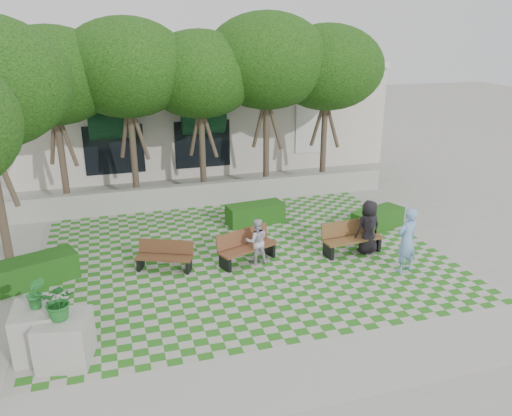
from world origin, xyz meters
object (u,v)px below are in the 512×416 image
object	(u,v)px
planter_back	(42,328)
person_white	(257,241)
bench_east	(351,238)
hedge_west	(36,271)
hedge_midright	(255,214)
planter_front	(63,330)
hedge_east	(378,219)
person_dark	(368,227)
person_blue	(407,240)
bench_west	(165,256)
bench_mid	(246,247)

from	to	relation	value
planter_back	person_white	world-z (taller)	planter_back
bench_east	hedge_west	bearing A→B (deg)	170.86
hedge_midright	planter_front	xyz separation A→B (m)	(-6.15, -6.55, 0.39)
planter_back	hedge_west	bearing A→B (deg)	98.19
hedge_east	planter_front	distance (m)	11.22
person_dark	hedge_east	bearing A→B (deg)	-137.31
hedge_west	person_blue	xyz separation A→B (m)	(10.19, -2.30, 0.60)
person_blue	person_white	xyz separation A→B (m)	(-3.96, 1.79, -0.27)
person_white	hedge_west	bearing A→B (deg)	0.66
hedge_midright	hedge_west	bearing A→B (deg)	-159.74
hedge_midright	planter_front	world-z (taller)	planter_front
bench_west	planter_front	bearing A→B (deg)	-100.84
person_blue	bench_mid	bearing A→B (deg)	-39.81
hedge_west	person_dark	distance (m)	9.84
bench_east	person_white	xyz separation A→B (m)	(-3.07, 0.16, 0.22)
bench_east	hedge_midright	distance (m)	3.95
hedge_west	person_white	xyz separation A→B (m)	(6.23, -0.52, 0.33)
bench_west	hedge_west	xyz separation A→B (m)	(-3.52, 0.18, -0.04)
person_blue	person_white	distance (m)	4.36
planter_front	hedge_east	bearing A→B (deg)	25.26
bench_mid	person_dark	size ratio (longest dim) A/B	1.14
person_dark	person_white	world-z (taller)	person_dark
hedge_west	person_blue	bearing A→B (deg)	-12.74
bench_east	planter_front	xyz separation A→B (m)	(-8.32, -3.24, 0.26)
bench_east	person_white	bearing A→B (deg)	172.09
planter_back	person_blue	distance (m)	9.77
bench_west	hedge_west	world-z (taller)	bench_west
person_dark	person_white	bearing A→B (deg)	-13.77
bench_mid	planter_front	world-z (taller)	planter_front
bench_mid	person_dark	world-z (taller)	person_dark
person_dark	hedge_midright	bearing A→B (deg)	-61.39
bench_mid	person_blue	world-z (taller)	person_blue
bench_west	planter_back	distance (m)	4.46
bench_east	planter_front	world-z (taller)	planter_front
person_dark	bench_mid	bearing A→B (deg)	-15.79
bench_west	hedge_east	world-z (taller)	bench_west
person_dark	person_white	distance (m)	3.58
person_blue	person_dark	size ratio (longest dim) A/B	1.13
hedge_east	person_white	xyz separation A→B (m)	(-4.89, -1.39, 0.36)
bench_east	bench_west	distance (m)	5.80
bench_east	person_blue	bearing A→B (deg)	-66.33
bench_mid	planter_back	bearing A→B (deg)	-171.33
hedge_west	person_dark	size ratio (longest dim) A/B	1.26
person_dark	planter_back	bearing A→B (deg)	6.81
bench_west	hedge_midright	size ratio (longest dim) A/B	0.84
bench_west	hedge_east	xyz separation A→B (m)	(7.60, 1.05, -0.07)
hedge_midright	person_dark	bearing A→B (deg)	-52.37
hedge_east	hedge_midright	distance (m)	4.36
bench_mid	hedge_midright	size ratio (longest dim) A/B	0.95
hedge_midright	hedge_east	bearing A→B (deg)	-23.87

